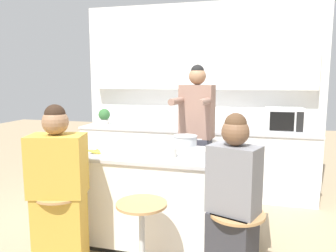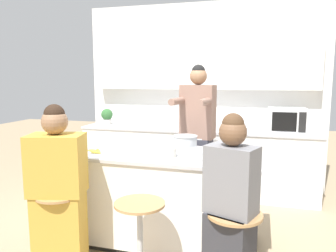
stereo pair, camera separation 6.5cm
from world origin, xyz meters
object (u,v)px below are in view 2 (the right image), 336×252
Objects in this scene: person_seated_near at (230,216)px; potted_plant at (107,116)px; coffee_cup_far at (222,159)px; banana_bunch at (95,151)px; person_cooking at (197,144)px; kitchen_island at (166,197)px; fruit_bowl at (199,154)px; person_wrapped_blanket at (58,194)px; microwave at (287,120)px; bar_stool_leftmost at (61,226)px; coffee_cup_near at (222,150)px; bar_stool_rightmost at (233,251)px; bar_stool_center at (140,238)px; cooking_pot at (185,143)px.

person_seated_near reaches higher than potted_plant.
coffee_cup_far is 1.21m from banana_bunch.
person_seated_near is at bearing -63.53° from person_cooking.
fruit_bowl reaches higher than kitchen_island.
microwave is at bearing 34.63° from person_wrapped_blanket.
banana_bunch is at bearing 81.68° from bar_stool_leftmost.
coffee_cup_near is 1.60m from microwave.
kitchen_island is 0.77m from person_cooking.
bar_stool_rightmost is at bearing -47.18° from potted_plant.
bar_stool_leftmost is 0.47× the size of person_wrapped_blanket.
bar_stool_rightmost is (0.71, -0.00, 0.00)m from bar_stool_center.
person_cooking reaches higher than bar_stool_leftmost.
potted_plant is at bearing 135.74° from fruit_bowl.
bar_stool_center is at bearing -121.04° from fruit_bowl.
banana_bunch is 1.92m from potted_plant.
potted_plant is (-0.67, 2.27, 0.37)m from person_wrapped_blanket.
bar_stool_leftmost is at bearing -135.07° from cooking_pot.
person_seated_near is at bearing -102.85° from microwave.
kitchen_island is 0.61m from fruit_bowl.
fruit_bowl is 1.98× the size of coffee_cup_far.
bar_stool_center is 0.98m from banana_bunch.
cooking_pot is (-0.56, 0.88, 0.60)m from bar_stool_rightmost.
person_seated_near is 2.91× the size of microwave.
kitchen_island is 1.00m from person_seated_near.
person_seated_near is (0.69, 0.00, 0.26)m from bar_stool_center.
microwave is (1.19, 2.22, 0.69)m from bar_stool_center.
banana_bunch is (-0.99, -0.07, -0.02)m from fruit_bowl.
person_seated_near reaches higher than coffee_cup_near.
person_wrapped_blanket is 2.98× the size of microwave.
cooking_pot reaches higher than banana_bunch.
coffee_cup_near is (0.37, -0.11, -0.03)m from cooking_pot.
bar_stool_leftmost is at bearing -148.67° from coffee_cup_near.
kitchen_island is 0.81m from coffee_cup_far.
cooking_pot reaches higher than coffee_cup_near.
fruit_bowl is at bearing 13.79° from person_wrapped_blanket.
person_wrapped_blanket is at bearing -151.51° from fruit_bowl.
potted_plant reaches higher than cooking_pot.
bar_stool_center is 0.88m from fruit_bowl.
coffee_cup_far is (0.57, -0.29, 0.49)m from kitchen_island.
kitchen_island is at bearing -133.02° from cooking_pot.
potted_plant is (-0.75, 1.76, 0.12)m from banana_bunch.
person_wrapped_blanket is at bearing 179.94° from bar_stool_center.
coffee_cup_near is (1.24, 0.76, 0.57)m from bar_stool_leftmost.
kitchen_island is at bearing 17.41° from banana_bunch.
fruit_bowl is 1.85m from microwave.
cooking_pot is at bearing -127.63° from microwave.
bar_stool_leftmost and bar_stool_center have the same top height.
kitchen_island is 7.52× the size of potted_plant.
person_seated_near is 12.09× the size of coffee_cup_near.
person_cooking is 7.40× the size of potted_plant.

